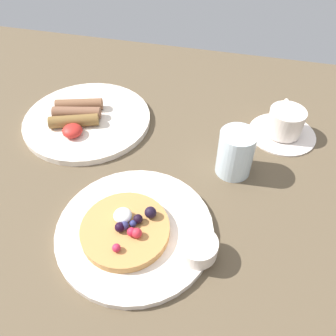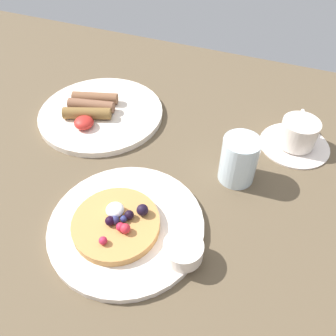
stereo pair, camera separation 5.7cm
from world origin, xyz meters
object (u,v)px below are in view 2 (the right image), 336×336
pancake_plate (127,225)px  coffee_saucer (294,144)px  syrup_ramekin (183,250)px  breakfast_plate (101,113)px  water_glass (239,160)px  coffee_cup (299,132)px

pancake_plate → coffee_saucer: 37.97cm
syrup_ramekin → breakfast_plate: 39.39cm
pancake_plate → syrup_ramekin: (10.41, -1.96, 2.06)cm
syrup_ramekin → water_glass: water_glass is taller
coffee_cup → water_glass: 15.95cm
breakfast_plate → coffee_saucer: size_ratio=1.97×
breakfast_plate → coffee_cup: size_ratio=2.69×
water_glass → syrup_ramekin: bearing=-99.4°
breakfast_plate → water_glass: (32.33, -6.99, 3.80)cm
breakfast_plate → coffee_saucer: (41.31, 5.99, -0.33)cm
pancake_plate → water_glass: (13.64, 17.52, 3.85)cm
pancake_plate → coffee_cup: (22.61, 30.67, 2.84)cm
pancake_plate → syrup_ramekin: bearing=-10.6°
coffee_saucer → pancake_plate: bearing=-126.6°
water_glass → coffee_saucer: bearing=55.3°
breakfast_plate → water_glass: water_glass is taller
coffee_cup → syrup_ramekin: bearing=-110.5°
pancake_plate → coffee_cup: coffee_cup is taller
syrup_ramekin → coffee_saucer: (12.21, 32.45, -2.34)cm
pancake_plate → coffee_saucer: size_ratio=1.81×
breakfast_plate → coffee_saucer: bearing=8.2°
syrup_ramekin → breakfast_plate: syrup_ramekin is taller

